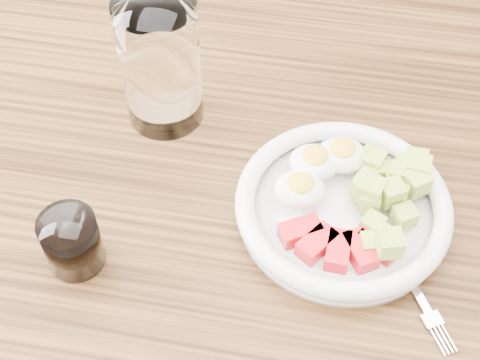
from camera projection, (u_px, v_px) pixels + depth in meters
name	position (u px, v px, depth m)	size (l,w,h in m)	color
dining_table	(246.00, 252.00, 0.83)	(1.50, 0.90, 0.77)	brown
bowl	(344.00, 203.00, 0.73)	(0.24, 0.24, 0.06)	white
fork	(400.00, 263.00, 0.70)	(0.10, 0.16, 0.01)	black
water_glass	(160.00, 63.00, 0.78)	(0.09, 0.09, 0.17)	white
coffee_glass	(72.00, 242.00, 0.68)	(0.06, 0.06, 0.07)	white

